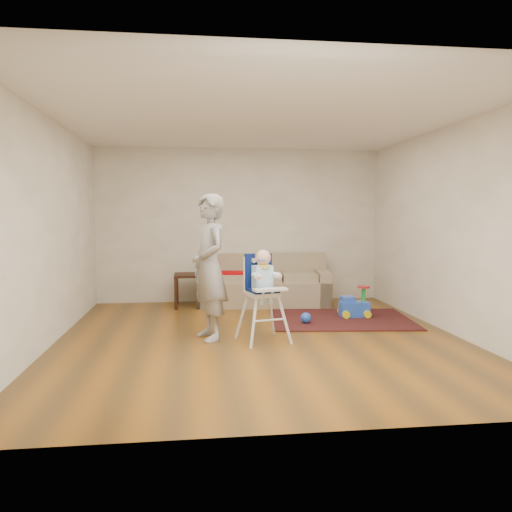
{
  "coord_description": "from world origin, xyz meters",
  "views": [
    {
      "loc": [
        -0.81,
        -6.1,
        1.55
      ],
      "look_at": [
        0.0,
        0.4,
        1.0
      ],
      "focal_mm": 35.0,
      "sensor_mm": 36.0,
      "label": 1
    }
  ],
  "objects": [
    {
      "name": "ground",
      "position": [
        0.0,
        0.0,
        0.0
      ],
      "size": [
        5.5,
        5.5,
        0.0
      ],
      "primitive_type": "plane",
      "color": "#4E3514",
      "rests_on": "ground"
    },
    {
      "name": "room_envelope",
      "position": [
        0.0,
        0.53,
        1.88
      ],
      "size": [
        5.04,
        5.52,
        2.72
      ],
      "color": "beige",
      "rests_on": "ground"
    },
    {
      "name": "high_chair",
      "position": [
        0.01,
        -0.17,
        0.54
      ],
      "size": [
        0.64,
        0.64,
        1.13
      ],
      "rotation": [
        0.0,
        0.0,
        0.26
      ],
      "color": "silver",
      "rests_on": "ground"
    },
    {
      "name": "toy_ball",
      "position": [
        0.75,
        0.69,
        0.09
      ],
      "size": [
        0.15,
        0.15,
        0.15
      ],
      "primitive_type": "sphere",
      "color": "blue",
      "rests_on": "area_rug"
    },
    {
      "name": "area_rug",
      "position": [
        1.32,
        0.94,
        0.01
      ],
      "size": [
        2.18,
        1.73,
        0.02
      ],
      "primitive_type": "cube",
      "rotation": [
        0.0,
        0.0,
        -0.1
      ],
      "color": "#331212",
      "rests_on": "ground"
    },
    {
      "name": "side_table",
      "position": [
        -0.87,
        2.27,
        0.28
      ],
      "size": [
        0.55,
        0.55,
        0.55
      ],
      "primitive_type": null,
      "color": "black",
      "rests_on": "ground"
    },
    {
      "name": "sofa",
      "position": [
        0.37,
        2.3,
        0.43
      ],
      "size": [
        2.3,
        1.14,
        0.86
      ],
      "rotation": [
        0.0,
        0.0,
        -0.11
      ],
      "color": "gray",
      "rests_on": "ground"
    },
    {
      "name": "adult",
      "position": [
        -0.63,
        0.03,
        0.9
      ],
      "size": [
        0.62,
        0.76,
        1.8
      ],
      "primitive_type": "imported",
      "rotation": [
        0.0,
        0.0,
        -1.24
      ],
      "color": "#97979A",
      "rests_on": "ground"
    },
    {
      "name": "ride_on_toy",
      "position": [
        1.57,
        1.07,
        0.25
      ],
      "size": [
        0.43,
        0.32,
        0.46
      ],
      "primitive_type": null,
      "rotation": [
        0.0,
        0.0,
        -0.04
      ],
      "color": "blue",
      "rests_on": "area_rug"
    }
  ]
}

